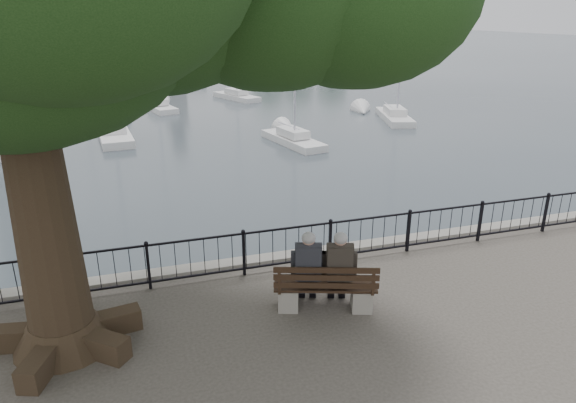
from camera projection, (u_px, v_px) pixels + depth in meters
name	position (u px, v px, depth m)	size (l,w,h in m)	color
harbor	(282.00, 278.00, 12.14)	(260.00, 260.00, 1.20)	gray
railing	(288.00, 246.00, 11.32)	(22.06, 0.06, 1.00)	black
bench	(325.00, 292.00, 9.82)	(2.04, 1.18, 1.03)	slate
person_left	(308.00, 271.00, 9.80)	(0.65, 0.89, 1.64)	black
person_right	(339.00, 272.00, 9.78)	(0.65, 0.89, 1.64)	black
lion_monument	(173.00, 55.00, 54.15)	(5.94, 5.94, 8.78)	gray
sailboat_a	(6.00, 147.00, 24.70)	(3.45, 5.26, 9.97)	silver
sailboat_b	(114.00, 132.00, 27.64)	(2.05, 5.73, 11.48)	silver
sailboat_c	(293.00, 138.00, 26.51)	(2.26, 4.89, 9.01)	silver
sailboat_d	(395.00, 115.00, 32.43)	(2.82, 5.42, 9.32)	silver
sailboat_f	(158.00, 105.00, 35.86)	(2.47, 4.95, 10.21)	silver
sailboat_g	(236.00, 95.00, 40.28)	(3.06, 4.99, 9.06)	silver
sailboat_h	(83.00, 87.00, 44.07)	(1.81, 5.35, 12.53)	silver
far_shore	(297.00, 28.00, 86.55)	(30.00, 8.60, 9.18)	#3F3A34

